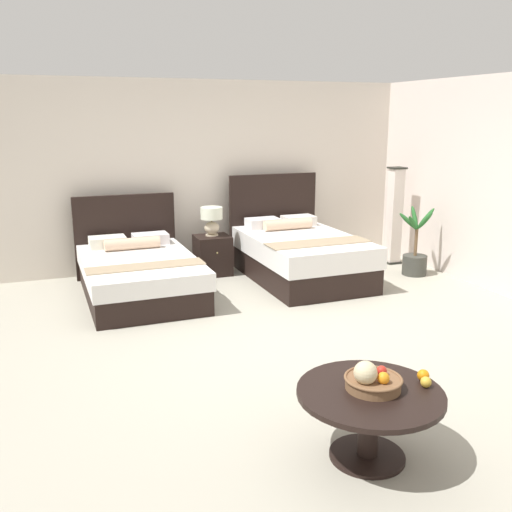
{
  "coord_description": "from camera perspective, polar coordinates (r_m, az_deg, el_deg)",
  "views": [
    {
      "loc": [
        -2.08,
        -4.83,
        2.17
      ],
      "look_at": [
        -0.08,
        0.58,
        0.74
      ],
      "focal_mm": 39.98,
      "sensor_mm": 36.0,
      "label": 1
    }
  ],
  "objects": [
    {
      "name": "ground_plane",
      "position": [
        5.69,
        2.76,
        -8.65
      ],
      "size": [
        9.96,
        10.0,
        0.02
      ],
      "primitive_type": "cube",
      "color": "#A9A493"
    },
    {
      "name": "potted_palm",
      "position": [
        8.23,
        15.62,
        -0.1
      ],
      "size": [
        0.61,
        0.46,
        0.96
      ],
      "color": "#3C3D36",
      "rests_on": "ground"
    },
    {
      "name": "loose_apple",
      "position": [
        3.89,
        16.63,
        -12.0
      ],
      "size": [
        0.07,
        0.07,
        0.07
      ],
      "color": "gold",
      "rests_on": "coffee_table"
    },
    {
      "name": "floor_lamp_corner",
      "position": [
        8.71,
        13.68,
        3.91
      ],
      "size": [
        0.22,
        0.22,
        1.44
      ],
      "color": "black",
      "rests_on": "ground"
    },
    {
      "name": "coffee_table",
      "position": [
        3.83,
        11.28,
        -14.65
      ],
      "size": [
        0.94,
        0.94,
        0.47
      ],
      "color": "black",
      "rests_on": "ground"
    },
    {
      "name": "bed_near_corner",
      "position": [
        7.74,
        4.39,
        0.2
      ],
      "size": [
        1.37,
        2.07,
        1.34
      ],
      "color": "black",
      "rests_on": "ground"
    },
    {
      "name": "nightstand",
      "position": [
        7.96,
        -4.35,
        0.09
      ],
      "size": [
        0.47,
        0.46,
        0.55
      ],
      "color": "black",
      "rests_on": "ground"
    },
    {
      "name": "bed_near_window",
      "position": [
        7.16,
        -11.65,
        -1.67
      ],
      "size": [
        1.37,
        2.07,
        1.13
      ],
      "color": "black",
      "rests_on": "ground"
    },
    {
      "name": "wall_back",
      "position": [
        8.33,
        -5.84,
        8.05
      ],
      "size": [
        9.96,
        0.12,
        2.66
      ],
      "primitive_type": "cube",
      "color": "silver",
      "rests_on": "ground"
    },
    {
      "name": "table_lamp",
      "position": [
        7.88,
        -4.46,
        3.76
      ],
      "size": [
        0.3,
        0.3,
        0.4
      ],
      "color": "beige",
      "rests_on": "nightstand"
    },
    {
      "name": "fruit_bowl",
      "position": [
        3.76,
        11.51,
        -12.03
      ],
      "size": [
        0.37,
        0.37,
        0.21
      ],
      "color": "brown",
      "rests_on": "coffee_table"
    },
    {
      "name": "loose_orange",
      "position": [
        3.96,
        16.39,
        -11.38
      ],
      "size": [
        0.08,
        0.08,
        0.08
      ],
      "color": "orange",
      "rests_on": "coffee_table"
    }
  ]
}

